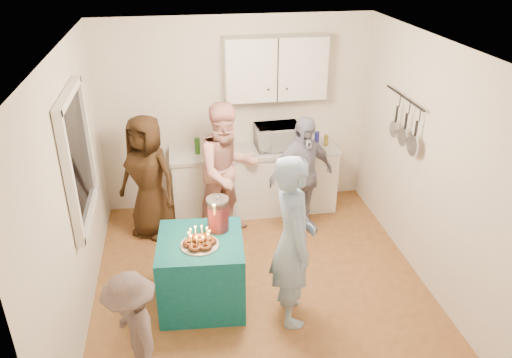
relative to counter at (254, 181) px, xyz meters
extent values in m
plane|color=brown|center=(-0.20, -1.70, -0.43)|extent=(4.00, 4.00, 0.00)
plane|color=white|center=(-0.20, -1.70, 2.17)|extent=(4.00, 4.00, 0.00)
plane|color=silver|center=(-0.20, 0.30, 0.87)|extent=(3.60, 3.60, 0.00)
plane|color=silver|center=(-2.00, -1.70, 0.87)|extent=(4.00, 4.00, 0.00)
plane|color=silver|center=(1.60, -1.70, 0.87)|extent=(4.00, 4.00, 0.00)
cube|color=black|center=(-1.97, -1.40, 1.12)|extent=(0.04, 1.00, 1.20)
cube|color=white|center=(0.00, 0.00, 0.00)|extent=(2.20, 0.58, 0.86)
cube|color=beige|center=(0.00, 0.00, 0.46)|extent=(2.24, 0.62, 0.05)
cube|color=white|center=(0.30, 0.15, 1.52)|extent=(1.30, 0.30, 0.80)
cube|color=black|center=(1.52, -1.00, 1.17)|extent=(0.12, 1.00, 0.60)
imported|color=white|center=(0.31, 0.00, 0.64)|extent=(0.60, 0.43, 0.32)
cube|color=#0F5D63|center=(-0.85, -1.83, -0.05)|extent=(0.91, 0.91, 0.76)
cylinder|color=#B20E20|center=(-0.64, -1.66, 0.50)|extent=(0.22, 0.22, 0.34)
imported|color=#93B1D6|center=(0.01, -2.19, 0.46)|extent=(0.44, 0.66, 1.77)
imported|color=#4D3016|center=(-1.39, -0.37, 0.36)|extent=(0.93, 0.85, 1.59)
imported|color=#D3746E|center=(-0.42, -0.51, 0.44)|extent=(1.02, 0.90, 1.74)
imported|color=#101037|center=(0.49, -0.65, 0.35)|extent=(0.99, 0.67, 1.56)
imported|color=#564644|center=(-1.46, -2.86, 0.15)|extent=(0.64, 0.85, 1.16)
camera|label=1|loc=(-0.98, -6.03, 3.10)|focal=35.00mm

